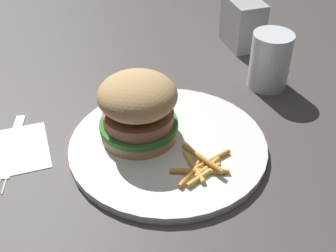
{
  "coord_description": "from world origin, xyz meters",
  "views": [
    {
      "loc": [
        -0.06,
        -0.5,
        0.43
      ],
      "look_at": [
        0.02,
        -0.02,
        0.04
      ],
      "focal_mm": 47.54,
      "sensor_mm": 36.0,
      "label": 1
    }
  ],
  "objects_px": {
    "plate": "(168,145)",
    "fries_pile": "(201,167)",
    "sandwich": "(138,107)",
    "napkin_dispenser": "(243,23)",
    "napkin": "(10,151)",
    "fork": "(9,150)",
    "drink_glass": "(270,64)"
  },
  "relations": [
    {
      "from": "sandwich",
      "to": "fries_pile",
      "type": "height_order",
      "value": "sandwich"
    },
    {
      "from": "plate",
      "to": "drink_glass",
      "type": "relative_size",
      "value": 2.92
    },
    {
      "from": "sandwich",
      "to": "drink_glass",
      "type": "height_order",
      "value": "sandwich"
    },
    {
      "from": "plate",
      "to": "fork",
      "type": "xyz_separation_m",
      "value": [
        -0.23,
        0.03,
        -0.0
      ]
    },
    {
      "from": "fork",
      "to": "plate",
      "type": "bearing_deg",
      "value": -7.6
    },
    {
      "from": "fries_pile",
      "to": "drink_glass",
      "type": "bearing_deg",
      "value": 51.12
    },
    {
      "from": "fries_pile",
      "to": "napkin",
      "type": "bearing_deg",
      "value": 159.83
    },
    {
      "from": "plate",
      "to": "fork",
      "type": "bearing_deg",
      "value": 172.4
    },
    {
      "from": "sandwich",
      "to": "fork",
      "type": "distance_m",
      "value": 0.2
    },
    {
      "from": "fork",
      "to": "drink_glass",
      "type": "distance_m",
      "value": 0.45
    },
    {
      "from": "plate",
      "to": "napkin",
      "type": "xyz_separation_m",
      "value": [
        -0.23,
        0.03,
        -0.01
      ]
    },
    {
      "from": "napkin_dispenser",
      "to": "fries_pile",
      "type": "bearing_deg",
      "value": -33.2
    },
    {
      "from": "plate",
      "to": "sandwich",
      "type": "bearing_deg",
      "value": 148.26
    },
    {
      "from": "sandwich",
      "to": "fries_pile",
      "type": "distance_m",
      "value": 0.12
    },
    {
      "from": "fries_pile",
      "to": "napkin",
      "type": "relative_size",
      "value": 0.83
    },
    {
      "from": "napkin_dispenser",
      "to": "sandwich",
      "type": "bearing_deg",
      "value": -49.68
    },
    {
      "from": "sandwich",
      "to": "fries_pile",
      "type": "xyz_separation_m",
      "value": [
        0.07,
        -0.09,
        -0.05
      ]
    },
    {
      "from": "plate",
      "to": "napkin",
      "type": "relative_size",
      "value": 2.61
    },
    {
      "from": "fries_pile",
      "to": "sandwich",
      "type": "bearing_deg",
      "value": 129.55
    },
    {
      "from": "plate",
      "to": "napkin",
      "type": "height_order",
      "value": "plate"
    },
    {
      "from": "plate",
      "to": "drink_glass",
      "type": "distance_m",
      "value": 0.25
    },
    {
      "from": "plate",
      "to": "fork",
      "type": "relative_size",
      "value": 1.65
    },
    {
      "from": "napkin",
      "to": "fork",
      "type": "height_order",
      "value": "fork"
    },
    {
      "from": "plate",
      "to": "fries_pile",
      "type": "distance_m",
      "value": 0.07
    },
    {
      "from": "plate",
      "to": "fries_pile",
      "type": "bearing_deg",
      "value": -62.12
    },
    {
      "from": "fork",
      "to": "drink_glass",
      "type": "bearing_deg",
      "value": 14.62
    },
    {
      "from": "drink_glass",
      "to": "napkin_dispenser",
      "type": "height_order",
      "value": "drink_glass"
    },
    {
      "from": "fries_pile",
      "to": "fork",
      "type": "bearing_deg",
      "value": 160.15
    },
    {
      "from": "plate",
      "to": "drink_glass",
      "type": "xyz_separation_m",
      "value": [
        0.2,
        0.14,
        0.04
      ]
    },
    {
      "from": "sandwich",
      "to": "napkin_dispenser",
      "type": "height_order",
      "value": "sandwich"
    },
    {
      "from": "fries_pile",
      "to": "drink_glass",
      "type": "xyz_separation_m",
      "value": [
        0.17,
        0.21,
        0.03
      ]
    },
    {
      "from": "fork",
      "to": "napkin",
      "type": "bearing_deg",
      "value": 84.25
    }
  ]
}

